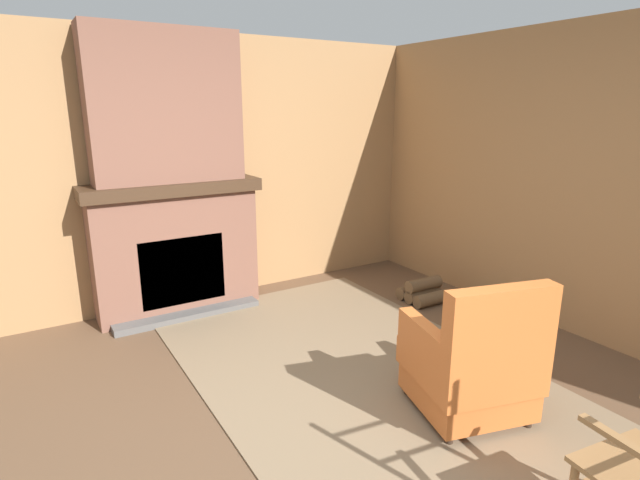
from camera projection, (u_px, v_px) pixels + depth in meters
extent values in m
plane|color=brown|center=(316.00, 462.00, 2.73)|extent=(14.00, 14.00, 0.00)
cube|color=#9E7247|center=(164.00, 174.00, 4.67)|extent=(0.06, 6.04, 2.56)
cube|color=#9E7247|center=(625.00, 189.00, 3.79)|extent=(6.04, 0.06, 2.56)
cube|color=brown|center=(177.00, 253.00, 4.67)|extent=(0.37, 1.48, 1.12)
cube|color=black|center=(182.00, 270.00, 4.58)|extent=(0.08, 0.77, 0.63)
cube|color=#565451|center=(189.00, 315.00, 4.59)|extent=(0.16, 1.33, 0.06)
cube|color=#3D2819|center=(172.00, 188.00, 4.51)|extent=(0.47, 1.58, 0.11)
cube|color=brown|center=(165.00, 107.00, 4.33)|extent=(0.33, 1.30, 1.31)
cube|color=#7A664C|center=(373.00, 384.00, 3.50)|extent=(3.93, 2.17, 0.01)
cube|color=#C6662D|center=(466.00, 385.00, 3.16)|extent=(0.78, 0.78, 0.24)
cube|color=#C6662D|center=(468.00, 364.00, 3.12)|extent=(0.82, 0.82, 0.18)
cube|color=#C6662D|center=(500.00, 331.00, 2.78)|extent=(0.29, 0.68, 0.51)
cube|color=#C6662D|center=(426.00, 341.00, 3.01)|extent=(0.60, 0.24, 0.20)
cube|color=#C6662D|center=(509.00, 329.00, 3.17)|extent=(0.60, 0.24, 0.20)
cylinder|color=#332319|center=(408.00, 391.00, 3.37)|extent=(0.06, 0.06, 0.06)
cylinder|color=#332319|center=(477.00, 379.00, 3.52)|extent=(0.06, 0.06, 0.06)
cylinder|color=#332319|center=(449.00, 439.00, 2.88)|extent=(0.06, 0.06, 0.06)
cylinder|color=#332319|center=(528.00, 423.00, 3.02)|extent=(0.06, 0.06, 0.06)
cylinder|color=olive|center=(630.00, 473.00, 2.33)|extent=(0.04, 0.04, 0.38)
cube|color=olive|center=(627.00, 445.00, 1.90)|extent=(0.41, 0.09, 0.02)
cylinder|color=brown|center=(414.00, 291.00, 5.11)|extent=(0.14, 0.39, 0.13)
cylinder|color=brown|center=(423.00, 295.00, 5.00)|extent=(0.14, 0.39, 0.13)
cylinder|color=brown|center=(432.00, 299.00, 4.89)|extent=(0.14, 0.39, 0.13)
cylinder|color=brown|center=(424.00, 284.00, 4.98)|extent=(0.14, 0.39, 0.13)
ellipsoid|color=#99B29E|center=(100.00, 180.00, 4.22)|extent=(0.12, 0.12, 0.10)
cylinder|color=white|center=(98.00, 163.00, 4.18)|extent=(0.07, 0.07, 0.19)
cube|color=black|center=(190.00, 173.00, 4.61)|extent=(0.12, 0.20, 0.12)
cube|color=silver|center=(192.00, 173.00, 4.55)|extent=(0.01, 0.04, 0.02)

